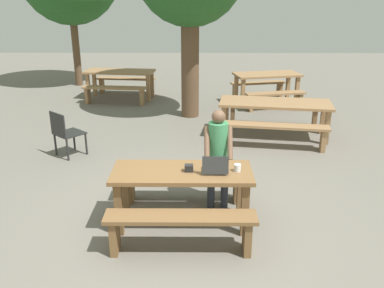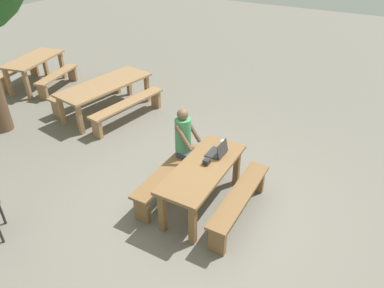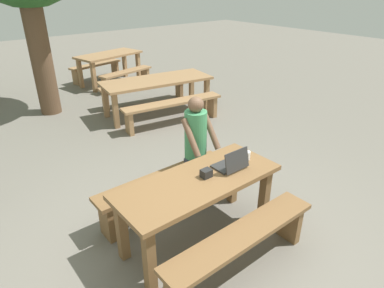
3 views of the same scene
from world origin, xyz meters
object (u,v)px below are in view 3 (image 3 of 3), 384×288
(coffee_mug, at_px, (247,155))
(picnic_table_mid, at_px, (109,59))
(small_pouch, at_px, (206,173))
(person_seated, at_px, (198,144))
(picnic_table_distant, at_px, (157,84))
(picnic_table_front, at_px, (199,190))
(laptop, at_px, (231,163))

(coffee_mug, relative_size, picnic_table_mid, 0.05)
(small_pouch, height_order, person_seated, person_seated)
(picnic_table_mid, relative_size, picnic_table_distant, 0.78)
(picnic_table_front, xyz_separation_m, coffee_mug, (0.66, -0.01, 0.17))
(picnic_table_front, bearing_deg, small_pouch, -9.92)
(picnic_table_front, height_order, small_pouch, small_pouch)
(small_pouch, distance_m, picnic_table_distant, 3.75)
(coffee_mug, relative_size, person_seated, 0.07)
(picnic_table_front, distance_m, laptop, 0.44)
(laptop, bearing_deg, person_seated, -95.48)
(picnic_table_mid, bearing_deg, coffee_mug, -114.45)
(picnic_table_front, bearing_deg, coffee_mug, -1.00)
(laptop, distance_m, small_pouch, 0.31)
(laptop, height_order, person_seated, person_seated)
(picnic_table_front, height_order, picnic_table_distant, picnic_table_front)
(picnic_table_front, distance_m, picnic_table_distant, 3.78)
(coffee_mug, relative_size, picnic_table_distant, 0.04)
(laptop, distance_m, picnic_table_mid, 6.18)
(laptop, distance_m, picnic_table_distant, 3.66)
(picnic_table_front, relative_size, person_seated, 1.29)
(small_pouch, relative_size, coffee_mug, 1.15)
(small_pouch, relative_size, person_seated, 0.08)
(small_pouch, height_order, picnic_table_distant, small_pouch)
(picnic_table_distant, bearing_deg, laptop, -102.53)
(small_pouch, xyz_separation_m, picnic_table_mid, (1.90, 5.93, -0.13))
(picnic_table_front, distance_m, coffee_mug, 0.69)
(person_seated, height_order, picnic_table_mid, person_seated)
(picnic_table_front, xyz_separation_m, picnic_table_distant, (1.73, 3.36, 0.01))
(laptop, height_order, picnic_table_distant, laptop)
(small_pouch, relative_size, picnic_table_distant, 0.05)
(picnic_table_front, bearing_deg, picnic_table_mid, 71.50)
(small_pouch, distance_m, picnic_table_mid, 6.23)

